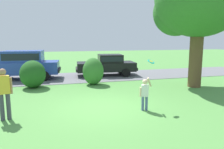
# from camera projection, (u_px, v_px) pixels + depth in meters

# --- Properties ---
(ground_plane) EXTENTS (80.00, 80.00, 0.00)m
(ground_plane) POSITION_uv_depth(u_px,v_px,m) (102.00, 107.00, 8.65)
(ground_plane) COLOR #518E42
(driveway_strip) EXTENTS (28.00, 4.40, 0.02)m
(driveway_strip) POSITION_uv_depth(u_px,v_px,m) (80.00, 77.00, 15.41)
(driveway_strip) COLOR slate
(driveway_strip) RESTS_ON ground
(oak_tree_large) EXTENTS (4.79, 4.85, 6.81)m
(oak_tree_large) POSITION_uv_depth(u_px,v_px,m) (197.00, 3.00, 11.84)
(oak_tree_large) COLOR brown
(oak_tree_large) RESTS_ON ground
(shrub_near_tree) EXTENTS (1.39, 1.57, 1.52)m
(shrub_near_tree) POSITION_uv_depth(u_px,v_px,m) (33.00, 75.00, 12.07)
(shrub_near_tree) COLOR #1E511C
(shrub_near_tree) RESTS_ON ground
(shrub_centre_left) EXTENTS (1.24, 1.28, 1.59)m
(shrub_centre_left) POSITION_uv_depth(u_px,v_px,m) (93.00, 71.00, 12.86)
(shrub_centre_left) COLOR #33702B
(shrub_centre_left) RESTS_ON ground
(parked_sedan) EXTENTS (4.54, 2.38, 1.56)m
(parked_sedan) POSITION_uv_depth(u_px,v_px,m) (107.00, 64.00, 16.00)
(parked_sedan) COLOR black
(parked_sedan) RESTS_ON ground
(parked_suv) EXTENTS (4.86, 2.46, 1.92)m
(parked_suv) POSITION_uv_depth(u_px,v_px,m) (24.00, 63.00, 14.46)
(parked_suv) COLOR #28429E
(parked_suv) RESTS_ON ground
(child_thrower) EXTENTS (0.48, 0.24, 1.29)m
(child_thrower) POSITION_uv_depth(u_px,v_px,m) (145.00, 92.00, 8.16)
(child_thrower) COLOR #4C608C
(child_thrower) RESTS_ON ground
(frisbee) EXTENTS (0.30, 0.27, 0.21)m
(frisbee) POSITION_uv_depth(u_px,v_px,m) (151.00, 62.00, 8.28)
(frisbee) COLOR #1EB7B2
(adult_onlooker) EXTENTS (0.51, 0.31, 1.74)m
(adult_onlooker) POSITION_uv_depth(u_px,v_px,m) (4.00, 91.00, 7.16)
(adult_onlooker) COLOR #3F3F4C
(adult_onlooker) RESTS_ON ground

